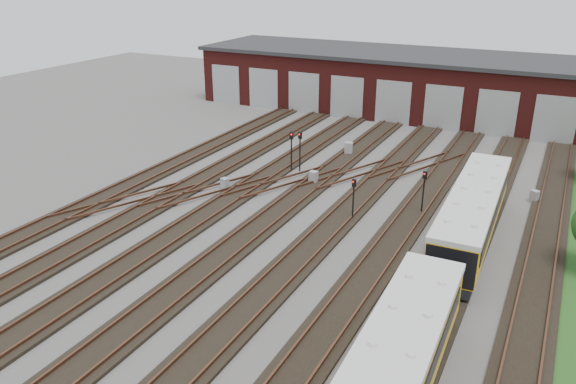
% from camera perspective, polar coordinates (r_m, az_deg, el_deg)
% --- Properties ---
extents(ground, '(120.00, 120.00, 0.00)m').
position_cam_1_polar(ground, '(29.21, -6.02, -9.54)').
color(ground, '#4A4845').
rests_on(ground, ground).
extents(track_network, '(30.40, 70.00, 0.33)m').
position_cam_1_polar(track_network, '(29.65, -5.69, -8.76)').
color(track_network, black).
rests_on(track_network, ground).
extents(maintenance_shed, '(51.00, 12.50, 6.35)m').
position_cam_1_polar(maintenance_shed, '(63.33, 14.05, 10.60)').
color(maintenance_shed, '#521614').
rests_on(maintenance_shed, ground).
extents(metro_train, '(2.90, 46.26, 2.94)m').
position_cam_1_polar(metro_train, '(20.81, 10.21, -18.65)').
color(metro_train, black).
rests_on(metro_train, ground).
extents(signal_mast_0, '(0.33, 0.31, 3.22)m').
position_cam_1_polar(signal_mast_0, '(43.84, 0.34, 4.69)').
color(signal_mast_0, black).
rests_on(signal_mast_0, ground).
extents(signal_mast_1, '(0.30, 0.28, 3.19)m').
position_cam_1_polar(signal_mast_1, '(43.89, 1.22, 4.67)').
color(signal_mast_1, black).
rests_on(signal_mast_1, ground).
extents(signal_mast_2, '(0.28, 0.27, 2.82)m').
position_cam_1_polar(signal_mast_2, '(35.57, 6.67, -0.21)').
color(signal_mast_2, black).
rests_on(signal_mast_2, ground).
extents(signal_mast_3, '(0.27, 0.26, 2.98)m').
position_cam_1_polar(signal_mast_3, '(37.26, 13.63, 0.51)').
color(signal_mast_3, black).
rests_on(signal_mast_3, ground).
extents(relay_cabinet_0, '(0.60, 0.53, 0.86)m').
position_cam_1_polar(relay_cabinet_0, '(41.04, -6.43, 0.84)').
color(relay_cabinet_0, '#989A9D').
rests_on(relay_cabinet_0, ground).
extents(relay_cabinet_1, '(0.80, 0.73, 1.11)m').
position_cam_1_polar(relay_cabinet_1, '(48.48, 6.17, 4.41)').
color(relay_cabinet_1, '#989A9D').
rests_on(relay_cabinet_1, ground).
extents(relay_cabinet_2, '(0.63, 0.54, 0.98)m').
position_cam_1_polar(relay_cabinet_2, '(41.85, 2.60, 1.48)').
color(relay_cabinet_2, '#989A9D').
rests_on(relay_cabinet_2, ground).
extents(relay_cabinet_3, '(0.68, 0.63, 0.92)m').
position_cam_1_polar(relay_cabinet_3, '(39.09, 18.30, -1.28)').
color(relay_cabinet_3, '#989A9D').
rests_on(relay_cabinet_3, ground).
extents(relay_cabinet_4, '(0.64, 0.60, 0.87)m').
position_cam_1_polar(relay_cabinet_4, '(42.13, 23.73, -0.41)').
color(relay_cabinet_4, '#989A9D').
rests_on(relay_cabinet_4, ground).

